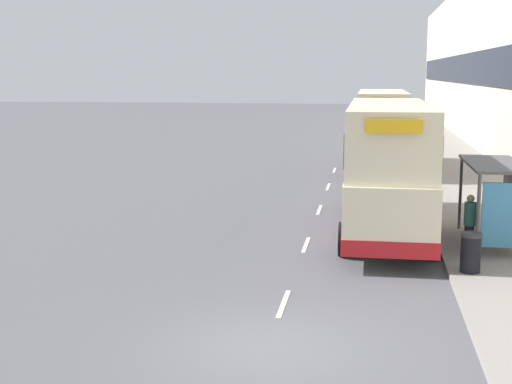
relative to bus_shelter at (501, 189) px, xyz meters
name	(u,v)px	position (x,y,z in m)	size (l,w,h in m)	color
ground_plane	(267,347)	(-5.77, -8.70, -1.88)	(220.00, 220.00, 0.00)	#515156
pavement	(436,147)	(0.73, 29.80, -1.81)	(5.00, 93.00, 0.14)	gray
terrace_facade	(499,59)	(4.72, 29.80, 4.34)	(3.10, 93.00, 12.44)	beige
lane_mark_0	(284,303)	(-5.77, -6.02, -1.87)	(0.12, 2.00, 0.01)	silver
lane_mark_1	(306,245)	(-5.77, -0.25, -1.87)	(0.12, 2.00, 0.01)	silver
lane_mark_2	(319,210)	(-5.77, 5.53, -1.87)	(0.12, 2.00, 0.01)	silver
lane_mark_3	(328,187)	(-5.77, 11.31, -1.87)	(0.12, 2.00, 0.01)	silver
lane_mark_4	(334,170)	(-5.77, 17.09, -1.87)	(0.12, 2.00, 0.01)	silver
bus_shelter	(501,189)	(0.00, 0.00, 0.00)	(1.60, 4.20, 2.48)	#4C4C51
double_decker_bus_near	(388,165)	(-3.30, 1.91, 0.41)	(2.85, 10.69, 4.30)	beige
double_decker_bus_ahead	(382,129)	(-3.28, 17.48, 0.41)	(2.85, 10.79, 4.30)	beige
car_0	(375,120)	(-3.48, 45.76, -0.97)	(2.06, 4.19, 1.84)	black
pedestrian_2	(469,223)	(-0.99, -0.98, -0.87)	(0.34, 0.34, 1.70)	#23232D
litter_bin	(471,252)	(-1.22, -3.09, -1.21)	(0.55, 0.55, 1.05)	black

